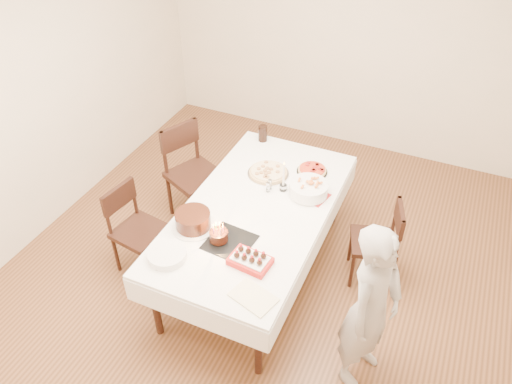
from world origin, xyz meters
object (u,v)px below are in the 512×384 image
at_px(chair_left_dessert, 140,232).
at_px(pasta_bowl, 309,189).
at_px(person, 371,309).
at_px(dining_table, 256,241).
at_px(pizza_pepperoni, 312,170).
at_px(taper_candle, 284,176).
at_px(pizza_white, 268,172).
at_px(chair_left_savory, 195,176).
at_px(chair_right_savory, 373,242).
at_px(layer_cake, 193,220).
at_px(birthday_cake, 218,233).
at_px(strawberry_box, 250,260).
at_px(cola_glass, 263,133).

xyz_separation_m(chair_left_dessert, pasta_bowl, (1.29, 0.72, 0.38)).
xyz_separation_m(person, pasta_bowl, (-0.79, 0.95, 0.10)).
relative_size(dining_table, chair_left_dessert, 2.49).
bearing_deg(pizza_pepperoni, taper_candle, -112.47).
bearing_deg(pizza_white, person, -41.52).
bearing_deg(taper_candle, chair_left_savory, 171.51).
xyz_separation_m(chair_right_savory, pizza_pepperoni, (-0.69, 0.30, 0.36)).
distance_m(taper_candle, layer_cake, 0.87).
distance_m(person, birthday_cake, 1.24).
bearing_deg(person, chair_left_savory, 78.85).
bearing_deg(pasta_bowl, chair_right_savory, 1.41).
bearing_deg(dining_table, layer_cake, -131.56).
bearing_deg(layer_cake, dining_table, 48.44).
bearing_deg(chair_right_savory, taper_candle, 165.88).
bearing_deg(strawberry_box, dining_table, 110.17).
relative_size(chair_right_savory, pizza_pepperoni, 2.92).
relative_size(chair_left_dessert, pizza_white, 2.28).
height_order(chair_left_dessert, person, person).
bearing_deg(dining_table, cola_glass, 110.39).
xyz_separation_m(chair_left_savory, pizza_white, (0.77, 0.01, 0.27)).
bearing_deg(person, pizza_white, 65.51).
height_order(dining_table, pizza_white, pizza_white).
height_order(chair_left_dessert, birthday_cake, birthday_cake).
bearing_deg(dining_table, birthday_cake, -102.66).
bearing_deg(birthday_cake, chair_right_savory, 38.28).
distance_m(pizza_pepperoni, layer_cake, 1.25).
bearing_deg(pizza_pepperoni, person, -55.73).
xyz_separation_m(dining_table, chair_left_dessert, (-0.96, -0.37, 0.06)).
height_order(dining_table, layer_cake, layer_cake).
bearing_deg(chair_left_savory, cola_glass, -110.57).
height_order(pasta_bowl, cola_glass, cola_glass).
bearing_deg(chair_right_savory, person, -97.05).
distance_m(layer_cake, strawberry_box, 0.60).
height_order(chair_left_savory, pizza_white, chair_left_savory).
distance_m(dining_table, pizza_pepperoni, 0.82).
relative_size(layer_cake, birthday_cake, 2.44).
bearing_deg(chair_left_dessert, pizza_white, -126.99).
relative_size(chair_left_dessert, cola_glass, 5.31).
relative_size(layer_cake, strawberry_box, 1.19).
xyz_separation_m(pizza_white, layer_cake, (-0.27, -0.89, 0.05)).
bearing_deg(chair_left_savory, chair_left_dessert, 107.98).
bearing_deg(chair_left_savory, chair_right_savory, -158.93).
height_order(person, taper_candle, person).
relative_size(taper_candle, cola_glass, 1.86).
xyz_separation_m(chair_left_dessert, pizza_white, (0.86, 0.85, 0.34)).
distance_m(chair_left_savory, pizza_pepperoni, 1.18).
height_order(pizza_pepperoni, strawberry_box, strawberry_box).
distance_m(pizza_pepperoni, cola_glass, 0.69).
distance_m(dining_table, taper_candle, 0.63).
bearing_deg(pizza_pepperoni, layer_cake, -119.97).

